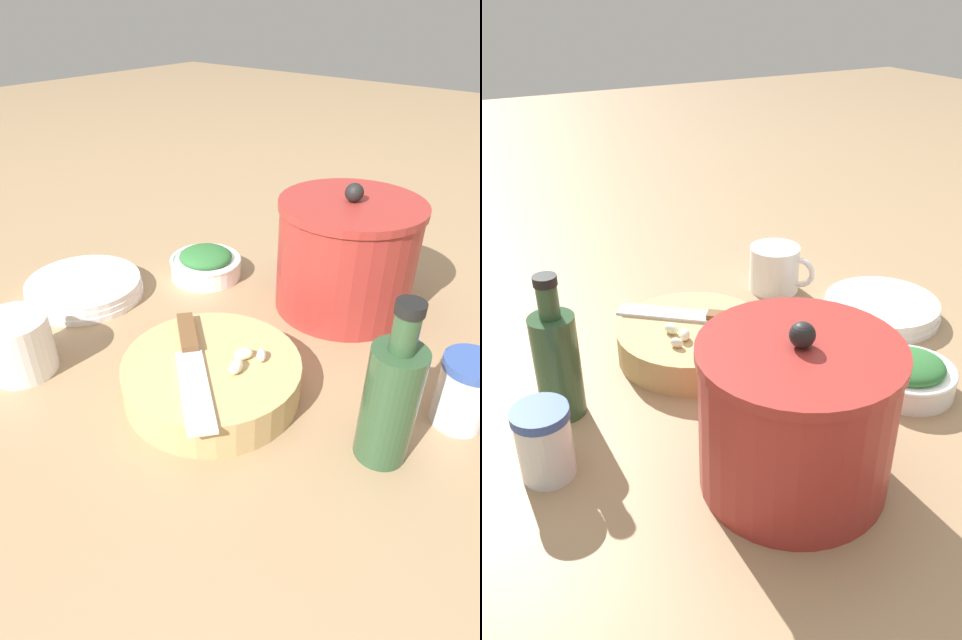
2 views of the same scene
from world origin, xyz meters
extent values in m
plane|color=#997A56|center=(0.00, 0.00, 0.00)|extent=(5.00, 5.00, 0.00)
cylinder|color=tan|center=(0.06, -0.06, 0.03)|extent=(0.23, 0.23, 0.05)
cube|color=brown|center=(0.00, -0.04, 0.06)|extent=(0.08, 0.07, 0.01)
cube|color=silver|center=(0.08, -0.11, 0.05)|extent=(0.13, 0.12, 0.01)
ellipsoid|color=#E4EBC6|center=(0.09, -0.03, 0.06)|extent=(0.03, 0.03, 0.02)
ellipsoid|color=silver|center=(0.10, -0.05, 0.06)|extent=(0.02, 0.03, 0.02)
ellipsoid|color=silver|center=(0.11, -0.01, 0.06)|extent=(0.02, 0.02, 0.01)
cylinder|color=white|center=(-0.17, 0.17, 0.02)|extent=(0.13, 0.13, 0.03)
torus|color=white|center=(-0.17, 0.17, 0.03)|extent=(0.13, 0.13, 0.01)
ellipsoid|color=#2D6B33|center=(-0.17, 0.17, 0.04)|extent=(0.10, 0.10, 0.03)
cylinder|color=silver|center=(0.33, 0.10, 0.04)|extent=(0.06, 0.06, 0.08)
cylinder|color=#334F99|center=(0.33, 0.10, 0.09)|extent=(0.07, 0.07, 0.01)
cylinder|color=white|center=(-0.17, -0.19, 0.04)|extent=(0.09, 0.09, 0.08)
torus|color=white|center=(-0.20, -0.15, 0.04)|extent=(0.04, 0.05, 0.06)
cylinder|color=white|center=(-0.28, -0.02, 0.01)|extent=(0.20, 0.20, 0.01)
cylinder|color=white|center=(-0.28, -0.02, 0.01)|extent=(0.20, 0.20, 0.01)
cylinder|color=white|center=(-0.28, -0.02, 0.03)|extent=(0.19, 0.19, 0.01)
cylinder|color=#2D4C2D|center=(0.28, -0.01, 0.07)|extent=(0.06, 0.06, 0.15)
cylinder|color=#2D4C2D|center=(0.28, -0.01, 0.17)|extent=(0.03, 0.03, 0.04)
cylinder|color=black|center=(0.28, -0.01, 0.20)|extent=(0.03, 0.03, 0.01)
cylinder|color=#9E2D28|center=(0.08, 0.24, 0.08)|extent=(0.22, 0.22, 0.17)
cylinder|color=#9E2D28|center=(0.08, 0.24, 0.17)|extent=(0.22, 0.22, 0.01)
sphere|color=black|center=(0.08, 0.24, 0.19)|extent=(0.03, 0.03, 0.03)
camera|label=1|loc=(0.41, -0.41, 0.44)|focal=28.00mm
camera|label=2|loc=(0.41, 0.68, 0.52)|focal=35.00mm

